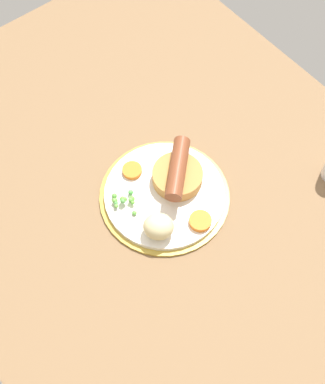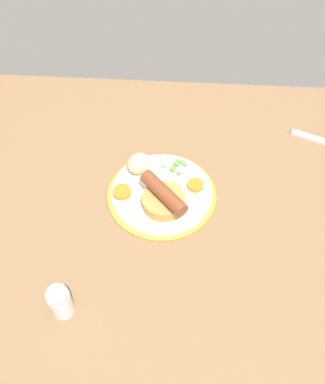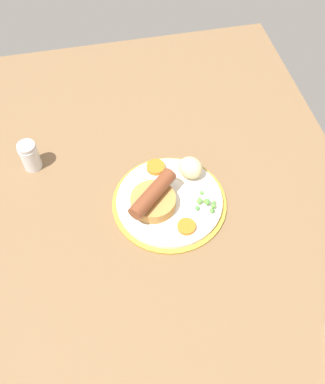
% 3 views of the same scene
% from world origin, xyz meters
% --- Properties ---
extents(dining_table, '(1.10, 0.80, 0.03)m').
position_xyz_m(dining_table, '(0.00, 0.00, 0.01)').
color(dining_table, brown).
rests_on(dining_table, ground).
extents(dinner_plate, '(0.23, 0.23, 0.01)m').
position_xyz_m(dinner_plate, '(0.00, -0.01, 0.04)').
color(dinner_plate, '#B79333').
rests_on(dinner_plate, dining_table).
extents(sausage_pudding, '(0.10, 0.11, 0.05)m').
position_xyz_m(sausage_pudding, '(-0.01, 0.02, 0.07)').
color(sausage_pudding, '#BC8442').
rests_on(sausage_pudding, dinner_plate).
extents(pea_pile, '(0.05, 0.04, 0.02)m').
position_xyz_m(pea_pile, '(-0.03, -0.08, 0.05)').
color(pea_pile, '#5FA540').
rests_on(pea_pile, dinner_plate).
extents(potato_chunk_2, '(0.07, 0.07, 0.04)m').
position_xyz_m(potato_chunk_2, '(0.05, -0.07, 0.07)').
color(potato_chunk_2, beige).
rests_on(potato_chunk_2, dinner_plate).
extents(carrot_slice_1, '(0.05, 0.05, 0.01)m').
position_xyz_m(carrot_slice_1, '(0.08, -0.00, 0.05)').
color(carrot_slice_1, orange).
rests_on(carrot_slice_1, dinner_plate).
extents(carrot_slice_2, '(0.05, 0.05, 0.01)m').
position_xyz_m(carrot_slice_2, '(-0.07, -0.03, 0.05)').
color(carrot_slice_2, orange).
rests_on(carrot_slice_2, dinner_plate).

